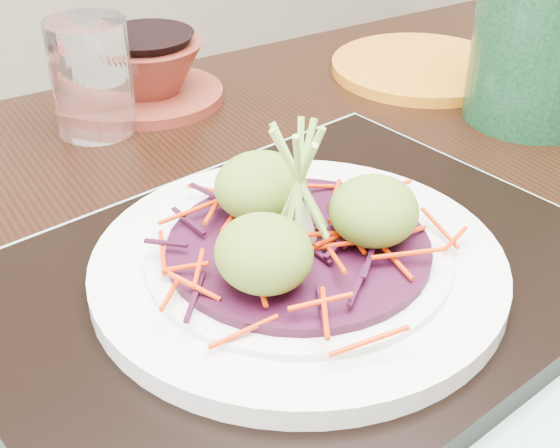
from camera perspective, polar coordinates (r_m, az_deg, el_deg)
dining_table at (r=0.57m, az=-3.38°, el=-13.14°), size 1.23×0.85×0.74m
placemat at (r=0.50m, az=1.30°, el=-5.60°), size 0.49×0.40×0.00m
serving_tray at (r=0.49m, az=1.32°, el=-4.61°), size 0.42×0.33×0.02m
white_plate at (r=0.48m, az=1.34°, el=-2.96°), size 0.26×0.26×0.02m
cabbage_bed at (r=0.48m, az=1.36°, el=-1.69°), size 0.16×0.16×0.01m
carrot_julienne at (r=0.47m, az=1.37°, el=-0.90°), size 0.20×0.20×0.01m
guacamole_scoops at (r=0.46m, az=1.44°, el=0.61°), size 0.14×0.12×0.04m
scallion_garnish at (r=0.45m, az=1.43°, el=2.75°), size 0.06×0.06×0.09m
water_glass at (r=0.72m, az=-13.62°, el=10.42°), size 0.09×0.09×0.10m
terracotta_bowl_set at (r=0.78m, az=-9.50°, el=10.68°), size 0.18×0.18×0.06m
yellow_plate at (r=0.86m, az=10.27°, el=11.21°), size 0.20×0.20×0.01m
green_jar at (r=0.75m, az=18.51°, el=12.33°), size 0.16×0.16×0.14m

